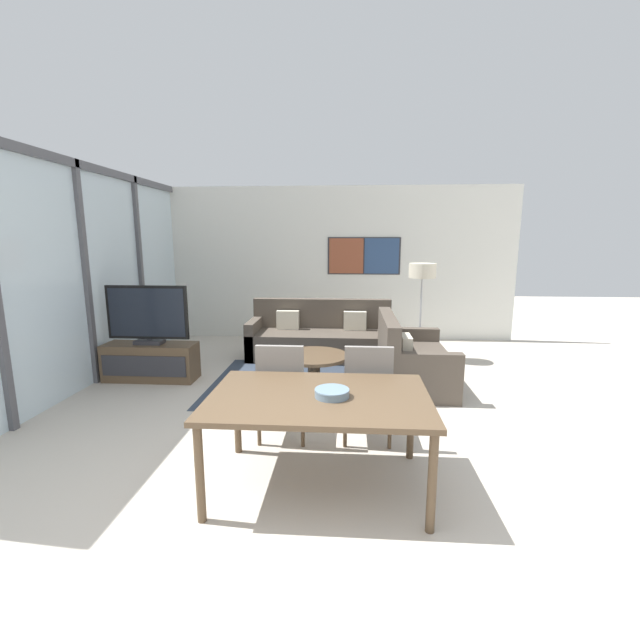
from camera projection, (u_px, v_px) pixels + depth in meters
The scene contains 14 objects.
ground_plane at pixel (280, 543), 2.66m from camera, with size 24.00×24.00×0.00m, color beige.
wall_back at pixel (328, 264), 7.94m from camera, with size 6.85×0.09×2.80m.
window_wall_left at pixel (83, 265), 5.34m from camera, with size 0.07×5.66×2.80m.
area_rug at pixel (314, 383), 5.58m from camera, with size 2.64×2.02×0.01m.
tv_console at pixel (151, 362), 5.70m from camera, with size 1.21×0.42×0.49m.
television at pixel (147, 315), 5.58m from camera, with size 1.08×0.20×0.78m.
sofa_main at pixel (321, 339), 6.84m from camera, with size 2.25×0.86×0.89m.
sofa_side at pixel (408, 363), 5.52m from camera, with size 0.86×1.50×0.89m.
coffee_table at pixel (314, 362), 5.53m from camera, with size 0.89×0.89×0.39m.
dining_table at pixel (319, 403), 3.16m from camera, with size 1.62×1.07×0.73m.
dining_chair_left at pixel (282, 388), 3.92m from camera, with size 0.46×0.46×0.94m.
dining_chair_centre at pixel (368, 389), 3.89m from camera, with size 0.46×0.46×0.94m.
fruit_bowl at pixel (332, 392), 3.10m from camera, with size 0.26×0.26×0.06m.
floor_lamp at pixel (422, 276), 6.45m from camera, with size 0.40×0.40×1.50m.
Camera 1 is at (0.41, -2.33, 1.86)m, focal length 24.00 mm.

